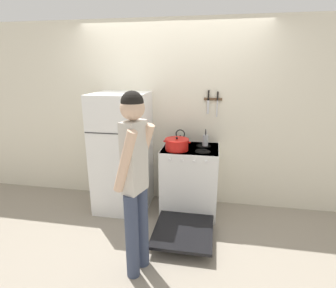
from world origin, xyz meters
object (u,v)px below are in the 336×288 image
at_px(tea_kettle, 180,140).
at_px(person, 135,176).
at_px(refrigerator, 122,153).
at_px(stove_range, 189,181).
at_px(utensil_jar, 205,140).
at_px(dutch_oven_pot, 177,144).

relative_size(tea_kettle, person, 0.12).
bearing_deg(tea_kettle, refrigerator, -168.21).
bearing_deg(tea_kettle, stove_range, -46.69).
bearing_deg(person, stove_range, -0.55).
xyz_separation_m(refrigerator, utensil_jar, (1.11, 0.17, 0.19)).
distance_m(refrigerator, utensil_jar, 1.14).
distance_m(stove_range, tea_kettle, 0.57).
bearing_deg(utensil_jar, person, -112.94).
bearing_deg(utensil_jar, refrigerator, -171.39).
height_order(dutch_oven_pot, tea_kettle, tea_kettle).
distance_m(dutch_oven_pot, tea_kettle, 0.24).
bearing_deg(stove_range, tea_kettle, 133.31).
distance_m(refrigerator, tea_kettle, 0.81).
xyz_separation_m(stove_range, utensil_jar, (0.18, 0.17, 0.54)).
xyz_separation_m(stove_range, tea_kettle, (-0.15, 0.16, 0.52)).
bearing_deg(person, refrigerator, 42.57).
xyz_separation_m(dutch_oven_pot, utensil_jar, (0.35, 0.25, 0.00)).
relative_size(refrigerator, utensil_jar, 7.02).
relative_size(refrigerator, stove_range, 1.20).
xyz_separation_m(tea_kettle, utensil_jar, (0.34, 0.01, 0.02)).
bearing_deg(dutch_oven_pot, utensil_jar, 35.69).
relative_size(dutch_oven_pot, utensil_jar, 1.51).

